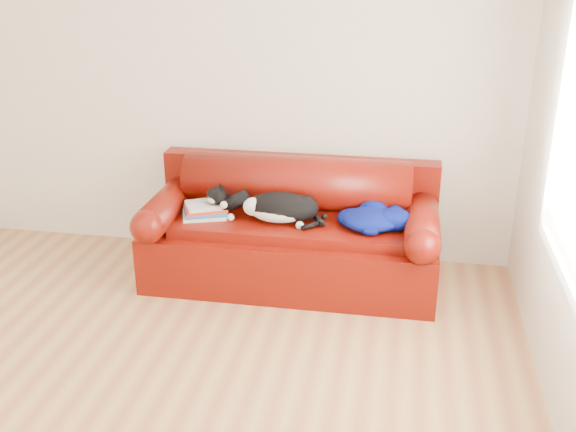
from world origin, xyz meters
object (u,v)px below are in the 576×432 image
Objects in this scene: sofa_base at (291,250)px; cat at (280,208)px; book_stack at (205,210)px; blanket at (373,218)px.

cat reaches higher than sofa_base.
cat reaches higher than book_stack.
blanket reaches higher than sofa_base.
blanket is at bearing -0.99° from cat.
sofa_base is 0.38m from cat.
book_stack is 0.50× the size of cat.
sofa_base is 3.52× the size of blanket.
cat is 1.24× the size of blanket.
sofa_base is at bearing 48.84° from cat.
book_stack is 0.62× the size of blanket.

